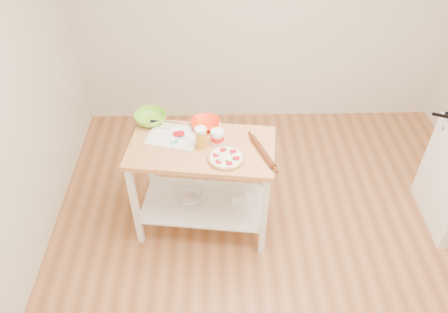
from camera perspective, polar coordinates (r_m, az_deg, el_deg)
room_shell at (r=2.70m, az=10.21°, el=1.07°), size 4.04×4.54×2.74m
prep_island at (r=3.55m, az=-2.80°, el=-1.76°), size 1.20×0.76×0.90m
pizza at (r=3.25m, az=0.30°, el=-0.16°), size 0.27×0.27×0.04m
cutting_board at (r=3.49m, az=-6.58°, el=2.75°), size 0.46×0.39×0.04m
spatula at (r=3.43m, az=-6.06°, el=2.15°), size 0.13×0.12×0.01m
knife at (r=3.63m, az=-8.10°, el=4.47°), size 0.27×0.07×0.01m
orange_bowl at (r=3.56m, az=-2.41°, el=4.24°), size 0.24×0.24×0.06m
green_bowl at (r=3.65m, az=-9.58°, el=4.99°), size 0.33×0.33×0.08m
beer_pint at (r=3.32m, az=-3.04°, el=2.46°), size 0.09×0.09×0.18m
yogurt_tub at (r=3.37m, az=-0.87°, el=2.52°), size 0.10×0.10×0.22m
rolling_pin at (r=3.31m, az=5.04°, el=0.66°), size 0.17×0.37×0.04m
shelf_glass_bowl at (r=3.83m, az=-4.50°, el=-5.32°), size 0.27×0.27×0.07m
shelf_bin at (r=3.79m, az=1.96°, el=-5.34°), size 0.13×0.13×0.11m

